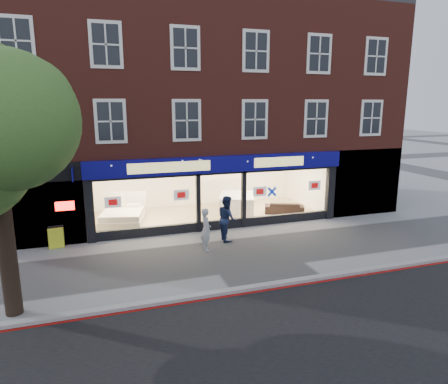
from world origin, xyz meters
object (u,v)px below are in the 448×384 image
sofa (284,208)px  pedestrian_blue (227,218)px  mattress_stack (237,203)px  a_board (56,238)px  display_bed (123,216)px  pedestrian_grey (206,229)px

sofa → pedestrian_blue: pedestrian_blue is taller
mattress_stack → sofa: 2.39m
a_board → pedestrian_blue: size_ratio=0.47×
pedestrian_blue → sofa: bearing=-51.9°
pedestrian_blue → mattress_stack: bearing=-21.9°
display_bed → pedestrian_grey: (2.74, -4.17, 0.36)m
display_bed → mattress_stack: size_ratio=1.00×
sofa → pedestrian_grey: bearing=58.4°
pedestrian_grey → pedestrian_blue: (1.12, 0.82, 0.11)m
mattress_stack → pedestrian_grey: pedestrian_grey is taller
display_bed → mattress_stack: bearing=18.8°
display_bed → sofa: size_ratio=1.36×
display_bed → pedestrian_blue: (3.86, -3.35, 0.47)m
a_board → pedestrian_grey: 5.78m
a_board → pedestrian_blue: 6.66m
sofa → a_board: a_board is taller
pedestrian_grey → pedestrian_blue: size_ratio=0.88×
mattress_stack → a_board: bearing=-162.2°
mattress_stack → pedestrian_blue: (-1.84, -3.83, 0.40)m
sofa → display_bed: bearing=18.9°
mattress_stack → a_board: mattress_stack is taller
mattress_stack → sofa: size_ratio=1.37×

